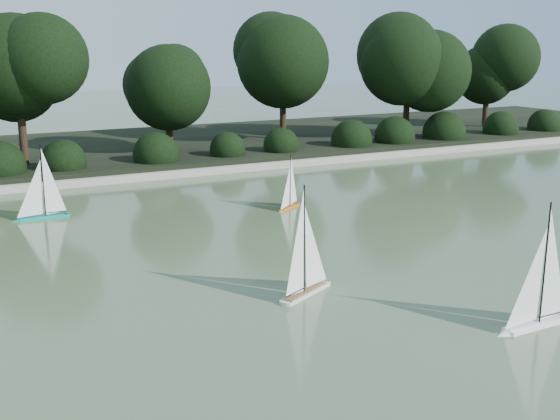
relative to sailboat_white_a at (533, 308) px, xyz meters
name	(u,v)px	position (x,y,z in m)	size (l,w,h in m)	color
ground	(362,289)	(-1.08, 2.06, -0.26)	(80.00, 80.00, 0.00)	#3A4B2D
pond_coping	(162,175)	(-1.08, 11.06, -0.17)	(40.00, 0.35, 0.18)	gray
far_bank	(121,150)	(-1.08, 15.06, -0.11)	(40.00, 8.00, 0.30)	black
tree_line	(174,67)	(0.15, 13.50, 2.38)	(26.31, 3.93, 4.39)	black
shrub_hedge	(151,155)	(-1.08, 11.96, 0.19)	(29.10, 1.10, 1.10)	black
sailboat_white_a	(533,308)	(0.00, 0.00, 0.00)	(1.21, 0.22, 1.65)	white
sailboat_white_b	(310,275)	(-1.80, 2.28, -0.01)	(1.13, 0.70, 1.64)	silver
sailboat_orange	(288,200)	(0.22, 6.76, -0.07)	(0.78, 0.59, 1.19)	#D36512
sailboat_teal	(38,207)	(-4.48, 8.22, -0.02)	(1.12, 0.21, 1.53)	#0D9081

